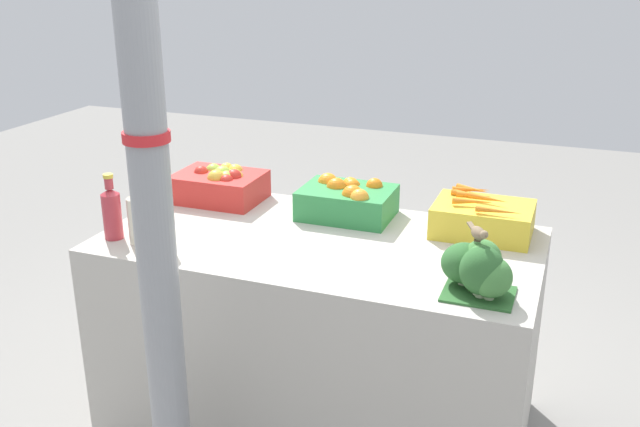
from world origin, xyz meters
TOP-DOWN VIEW (x-y plane):
  - ground_plane at (0.00, 0.00)m, footprint 10.00×10.00m
  - market_table at (0.00, 0.00)m, footprint 1.62×0.85m
  - support_pole at (-0.25, -0.69)m, footprint 0.13×0.13m
  - apple_crate at (-0.56, 0.26)m, footprint 0.37×0.27m
  - orange_crate at (0.02, 0.26)m, footprint 0.37×0.27m
  - carrot_crate at (0.56, 0.26)m, footprint 0.37×0.27m
  - broccoli_pile at (0.63, -0.26)m, footprint 0.24×0.22m
  - juice_bottle_ruby at (-0.73, -0.27)m, footprint 0.07×0.07m
  - juice_bottle_cloudy at (-0.61, -0.27)m, footprint 0.08×0.08m
  - juice_bottle_golden at (-0.52, -0.27)m, footprint 0.06×0.06m
  - sparrow_bird at (0.61, -0.25)m, footprint 0.08×0.12m

SIDE VIEW (x-z plane):
  - ground_plane at x=0.00m, z-range 0.00..0.00m
  - market_table at x=0.00m, z-range 0.00..0.82m
  - carrot_crate at x=0.56m, z-range 0.80..0.96m
  - orange_crate at x=0.02m, z-range 0.81..0.96m
  - apple_crate at x=-0.56m, z-range 0.81..0.97m
  - broccoli_pile at x=0.63m, z-range 0.82..0.99m
  - juice_bottle_cloudy at x=-0.61m, z-range 0.80..1.04m
  - juice_bottle_ruby at x=-0.73m, z-range 0.79..1.05m
  - juice_bottle_golden at x=-0.52m, z-range 0.79..1.09m
  - sparrow_bird at x=0.61m, z-range 0.99..1.04m
  - support_pole at x=-0.25m, z-range 0.00..2.45m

